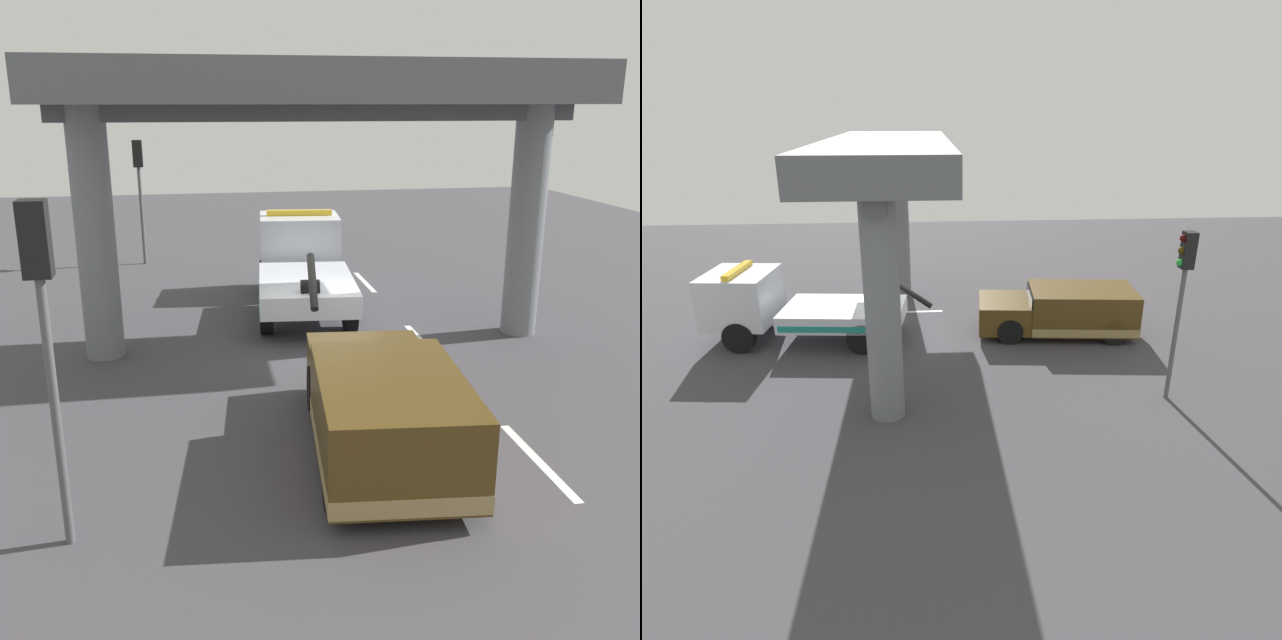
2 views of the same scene
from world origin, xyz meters
TOP-DOWN VIEW (x-y plane):
  - ground_plane at (0.00, 0.00)m, footprint 60.00×40.00m
  - lane_stripe_west at (-6.00, -2.40)m, footprint 2.60×0.16m
  - lane_stripe_mid at (0.00, -2.40)m, footprint 2.60×0.16m
  - lane_stripe_east at (6.00, -2.40)m, footprint 2.60×0.16m
  - tow_truck_white at (3.90, -0.07)m, footprint 7.33×2.93m
  - towed_van_green at (-5.35, 0.01)m, footprint 5.37×2.64m
  - overpass_structure at (0.34, 0.00)m, footprint 3.60×11.95m
  - traffic_light_near at (-6.98, 4.65)m, footprint 0.39×0.32m
  - traffic_light_far at (10.02, 4.65)m, footprint 0.39×0.32m

SIDE VIEW (x-z plane):
  - ground_plane at x=0.00m, z-range -0.10..0.00m
  - lane_stripe_west at x=-6.00m, z-range 0.00..0.01m
  - lane_stripe_mid at x=0.00m, z-range 0.00..0.01m
  - lane_stripe_east at x=6.00m, z-range 0.00..0.01m
  - towed_van_green at x=-5.35m, z-range -0.01..1.57m
  - tow_truck_white at x=3.90m, z-range -0.03..2.43m
  - traffic_light_far at x=10.02m, z-range 0.98..5.25m
  - traffic_light_near at x=-6.98m, z-range 1.02..5.48m
  - overpass_structure at x=0.34m, z-range 2.19..8.54m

